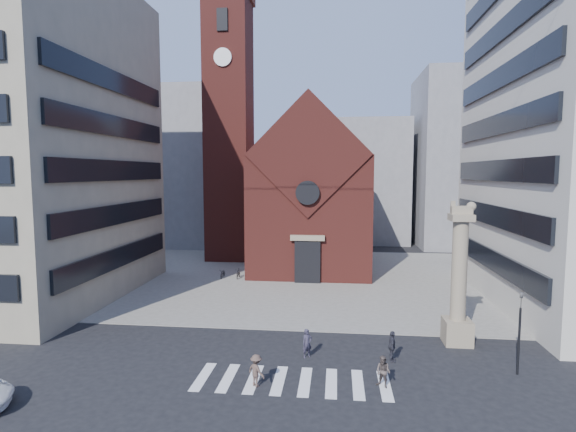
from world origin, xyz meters
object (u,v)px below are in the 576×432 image
(pedestrian_1, at_px, (383,372))
(pedestrian_2, at_px, (392,346))
(traffic_light, at_px, (519,331))
(lion_column, at_px, (459,288))
(scooter_0, at_px, (223,273))
(pedestrian_0, at_px, (307,343))

(pedestrian_1, bearing_deg, pedestrian_2, 109.82)
(traffic_light, distance_m, pedestrian_1, 7.49)
(lion_column, distance_m, scooter_0, 23.97)
(lion_column, distance_m, pedestrian_0, 9.78)
(lion_column, xyz_separation_m, pedestrian_0, (-8.91, -3.04, -2.65))
(pedestrian_1, xyz_separation_m, scooter_0, (-13.39, 21.19, -0.30))
(lion_column, xyz_separation_m, traffic_light, (1.99, -4.00, -1.17))
(lion_column, height_order, pedestrian_1, lion_column)
(traffic_light, xyz_separation_m, pedestrian_1, (-7.01, -2.15, -1.52))
(pedestrian_0, xyz_separation_m, pedestrian_1, (3.89, -3.11, -0.04))
(traffic_light, bearing_deg, pedestrian_2, 171.65)
(pedestrian_0, bearing_deg, lion_column, -15.38)
(traffic_light, height_order, pedestrian_2, traffic_light)
(pedestrian_1, relative_size, scooter_0, 0.97)
(pedestrian_1, distance_m, pedestrian_2, 3.16)
(pedestrian_0, xyz_separation_m, scooter_0, (-9.51, 18.09, -0.34))
(lion_column, height_order, pedestrian_2, lion_column)
(traffic_light, bearing_deg, pedestrian_0, 174.96)
(lion_column, distance_m, pedestrian_2, 5.86)
(scooter_0, bearing_deg, traffic_light, -43.82)
(lion_column, relative_size, pedestrian_0, 5.34)
(pedestrian_1, distance_m, scooter_0, 25.07)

